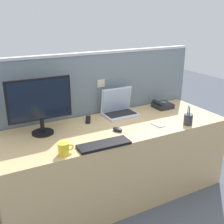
% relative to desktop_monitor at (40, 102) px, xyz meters
% --- Properties ---
extents(ground_plane, '(10.00, 10.00, 0.00)m').
position_rel_desktop_monitor_xyz_m(ground_plane, '(0.62, -0.15, -1.00)').
color(ground_plane, '#4C515B').
extents(desk, '(2.13, 0.75, 0.72)m').
position_rel_desktop_monitor_xyz_m(desk, '(0.62, -0.15, -0.64)').
color(desk, tan).
rests_on(desk, ground_plane).
extents(cubicle_divider, '(2.26, 0.08, 1.34)m').
position_rel_desktop_monitor_xyz_m(cubicle_divider, '(0.62, 0.26, -0.32)').
color(cubicle_divider, slate).
rests_on(cubicle_divider, ground_plane).
extents(desktop_monitor, '(0.53, 0.19, 0.48)m').
position_rel_desktop_monitor_xyz_m(desktop_monitor, '(0.00, 0.00, 0.00)').
color(desktop_monitor, black).
rests_on(desktop_monitor, desk).
extents(laptop, '(0.34, 0.24, 0.27)m').
position_rel_desktop_monitor_xyz_m(laptop, '(0.81, 0.10, -0.21)').
color(laptop, silver).
rests_on(laptop, desk).
extents(desk_phone, '(0.18, 0.18, 0.09)m').
position_rel_desktop_monitor_xyz_m(desk_phone, '(1.32, 0.06, -0.25)').
color(desk_phone, '#232328').
rests_on(desk_phone, desk).
extents(keyboard_main, '(0.42, 0.15, 0.02)m').
position_rel_desktop_monitor_xyz_m(keyboard_main, '(0.36, -0.46, -0.27)').
color(keyboard_main, black).
rests_on(keyboard_main, desk).
extents(computer_mouse_right_hand, '(0.09, 0.11, 0.03)m').
position_rel_desktop_monitor_xyz_m(computer_mouse_right_hand, '(0.59, -0.27, -0.26)').
color(computer_mouse_right_hand, black).
rests_on(computer_mouse_right_hand, desk).
extents(pen_cup, '(0.08, 0.08, 0.19)m').
position_rel_desktop_monitor_xyz_m(pen_cup, '(1.24, -0.44, -0.23)').
color(pen_cup, '#333338').
rests_on(pen_cup, desk).
extents(cell_phone_silver_slab, '(0.07, 0.13, 0.01)m').
position_rel_desktop_monitor_xyz_m(cell_phone_silver_slab, '(0.98, -0.33, -0.27)').
color(cell_phone_silver_slab, '#B7BAC1').
rests_on(cell_phone_silver_slab, desk).
extents(tv_remote, '(0.11, 0.17, 0.02)m').
position_rel_desktop_monitor_xyz_m(tv_remote, '(0.46, 0.08, -0.27)').
color(tv_remote, black).
rests_on(tv_remote, desk).
extents(coffee_mug, '(0.12, 0.08, 0.09)m').
position_rel_desktop_monitor_xyz_m(coffee_mug, '(0.04, -0.45, -0.23)').
color(coffee_mug, yellow).
rests_on(coffee_mug, desk).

